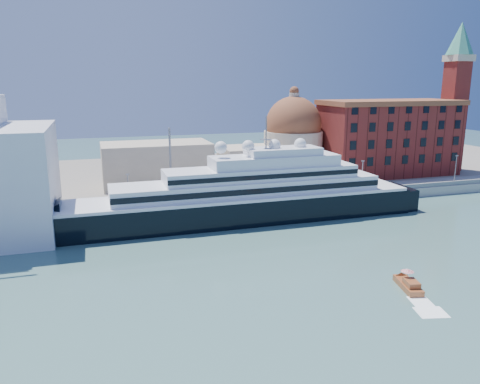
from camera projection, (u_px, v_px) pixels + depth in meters
name	position (u px, v px, depth m)	size (l,w,h in m)	color
ground	(309.00, 252.00, 86.67)	(400.00, 400.00, 0.00)	#365D5B
quay	(250.00, 202.00, 117.93)	(180.00, 10.00, 2.50)	gray
land	(211.00, 173.00, 156.04)	(260.00, 72.00, 2.00)	slate
quay_fence	(256.00, 199.00, 113.33)	(180.00, 0.10, 1.20)	slate
superyacht	(229.00, 201.00, 104.32)	(91.74, 12.72, 27.42)	black
service_barge	(84.00, 235.00, 93.85)	(12.33, 6.96, 2.63)	white
water_taxi	(409.00, 284.00, 71.00)	(3.69, 6.93, 3.13)	brown
warehouse	(388.00, 137.00, 147.00)	(43.00, 19.00, 23.25)	maroon
campanile	(456.00, 88.00, 150.59)	(8.40, 8.40, 47.00)	maroon
church	(245.00, 150.00, 139.59)	(66.00, 18.00, 25.50)	beige
lamp_posts	(202.00, 172.00, 110.63)	(120.80, 2.40, 18.00)	slate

